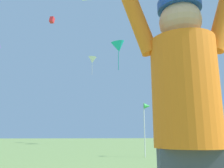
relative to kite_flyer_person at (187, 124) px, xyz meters
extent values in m
cylinder|color=orange|center=(0.00, 0.00, 0.16)|extent=(0.41, 0.41, 0.56)
sphere|color=tan|center=(0.00, 0.00, 0.56)|extent=(0.23, 0.23, 0.23)
cylinder|color=#1E47AD|center=(0.00, 0.00, 0.65)|extent=(0.29, 0.29, 0.05)
cylinder|color=orange|center=(-0.26, 0.06, 0.68)|extent=(0.29, 0.15, 0.62)
cone|color=#19B2AD|center=(3.09, 20.24, 8.52)|extent=(1.79, 1.74, 1.42)
cylinder|color=#117C79|center=(3.09, 20.24, 7.06)|extent=(0.06, 0.06, 1.91)
cube|color=red|center=(-5.31, 33.17, 17.64)|extent=(0.84, 0.93, 1.06)
cone|color=white|center=(0.72, 24.32, 8.39)|extent=(1.26, 1.33, 0.96)
cylinder|color=#A4A4A4|center=(0.72, 24.32, 7.32)|extent=(0.04, 0.04, 1.39)
pyramid|color=black|center=(8.67, 32.59, 19.85)|extent=(0.56, 0.56, 0.11)
cylinder|color=silver|center=(2.14, 8.33, 0.16)|extent=(0.04, 0.04, 2.19)
cone|color=green|center=(2.28, 8.33, 1.14)|extent=(0.28, 0.24, 0.24)
camera|label=1|loc=(-0.54, -1.11, -0.05)|focal=37.02mm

